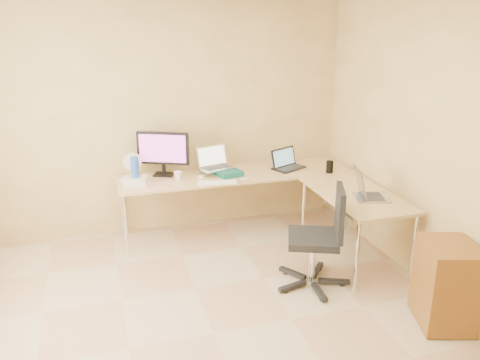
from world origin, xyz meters
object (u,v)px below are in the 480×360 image
object	(u,v)px
keyboard	(217,182)
mug	(178,175)
cabinet	(446,284)
desk_return	(354,226)
laptop_center	(216,158)
laptop_return	(372,186)
laptop_black	(289,159)
desk_main	(236,203)
water_bottle	(135,171)
desk_fan	(133,165)
monitor	(163,154)
office_chair	(313,236)

from	to	relation	value
keyboard	mug	bearing A→B (deg)	156.28
keyboard	cabinet	xyz separation A→B (m)	(1.42, -1.95, -0.38)
desk_return	laptop_center	world-z (taller)	laptop_center
laptop_center	laptop_return	world-z (taller)	laptop_center
laptop_black	laptop_return	world-z (taller)	laptop_return
desk_main	water_bottle	size ratio (longest dim) A/B	8.71
desk_main	laptop_black	bearing A→B (deg)	-2.01
water_bottle	laptop_return	xyz separation A→B (m)	(2.17, -1.07, -0.03)
laptop_black	desk_fan	xyz separation A→B (m)	(-1.76, 0.22, 0.01)
monitor	laptop_return	size ratio (longest dim) A/B	1.55
mug	cabinet	world-z (taller)	mug
laptop_center	desk_fan	xyz separation A→B (m)	(-0.91, 0.16, -0.05)
monitor	laptop_black	bearing A→B (deg)	17.68
desk_main	keyboard	world-z (taller)	keyboard
monitor	desk_fan	distance (m)	0.36
keyboard	office_chair	xyz separation A→B (m)	(0.64, -1.06, -0.24)
water_bottle	laptop_return	distance (m)	2.42
desk_return	water_bottle	xyz separation A→B (m)	(-2.10, 0.90, 0.52)
laptop_black	keyboard	world-z (taller)	laptop_black
desk_return	desk_fan	xyz separation A→B (m)	(-2.10, 1.20, 0.49)
desk_fan	laptop_black	bearing A→B (deg)	4.68
desk_return	laptop_black	bearing A→B (deg)	109.01
desk_fan	office_chair	bearing A→B (deg)	-34.79
mug	desk_fan	bearing A→B (deg)	152.02
desk_main	laptop_return	world-z (taller)	laptop_return
desk_fan	mug	bearing A→B (deg)	-16.12
laptop_black	keyboard	xyz separation A→B (m)	(-0.93, -0.28, -0.11)
monitor	cabinet	distance (m)	3.13
desk_return	cabinet	distance (m)	1.26
laptop_black	monitor	bearing A→B (deg)	147.47
mug	desk_fan	world-z (taller)	desk_fan
laptop_center	desk_fan	size ratio (longest dim) A/B	1.49
laptop_return	cabinet	world-z (taller)	laptop_return
desk_return	office_chair	bearing A→B (deg)	-150.11
laptop_return	office_chair	distance (m)	0.80
monitor	cabinet	bearing A→B (deg)	-26.80
desk_fan	laptop_return	world-z (taller)	desk_fan
laptop_return	office_chair	world-z (taller)	office_chair
keyboard	water_bottle	bearing A→B (deg)	177.24
laptop_black	water_bottle	bearing A→B (deg)	157.03
laptop_return	monitor	bearing A→B (deg)	69.73
water_bottle	laptop_return	size ratio (longest dim) A/B	0.81
monitor	desk_return	bearing A→B (deg)	-8.52
laptop_black	keyboard	size ratio (longest dim) A/B	0.89
desk_main	water_bottle	bearing A→B (deg)	-174.72
desk_main	desk_fan	xyz separation A→B (m)	(-1.13, 0.20, 0.49)
laptop_center	desk_main	bearing A→B (deg)	-28.46
laptop_center	keyboard	world-z (taller)	laptop_center
desk_return	mug	size ratio (longest dim) A/B	13.87
monitor	cabinet	world-z (taller)	monitor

